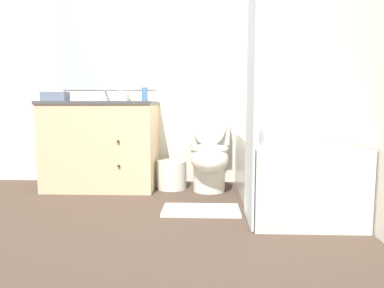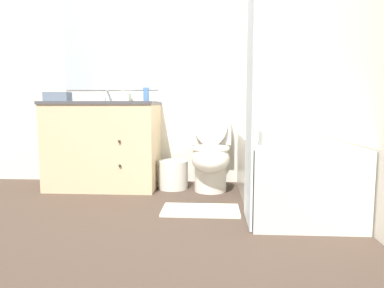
{
  "view_description": "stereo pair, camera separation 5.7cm",
  "coord_description": "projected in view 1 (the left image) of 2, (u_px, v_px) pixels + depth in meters",
  "views": [
    {
      "loc": [
        0.23,
        -1.82,
        0.78
      ],
      "look_at": [
        0.14,
        0.75,
        0.49
      ],
      "focal_mm": 32.0,
      "sensor_mm": 36.0,
      "label": 1
    },
    {
      "loc": [
        0.29,
        -1.82,
        0.78
      ],
      "look_at": [
        0.14,
        0.75,
        0.49
      ],
      "focal_mm": 32.0,
      "sensor_mm": 36.0,
      "label": 2
    }
  ],
  "objects": [
    {
      "name": "hand_towel_folded",
      "position": [
        55.0,
        97.0,
        3.06
      ],
      "size": [
        0.22,
        0.13,
        0.08
      ],
      "color": "slate",
      "rests_on": "vanity_cabinet"
    },
    {
      "name": "bath_towel_folded",
      "position": [
        289.0,
        138.0,
        2.26
      ],
      "size": [
        0.36,
        0.22,
        0.1
      ],
      "color": "white",
      "rests_on": "bathtub"
    },
    {
      "name": "wall_right",
      "position": [
        346.0,
        43.0,
        2.54
      ],
      "size": [
        0.05,
        2.66,
        2.5
      ],
      "color": "white",
      "rests_on": "ground_plane"
    },
    {
      "name": "sink_faucet",
      "position": [
        107.0,
        98.0,
        3.4
      ],
      "size": [
        0.14,
        0.12,
        0.12
      ],
      "color": "silver",
      "rests_on": "vanity_cabinet"
    },
    {
      "name": "wall_back",
      "position": [
        181.0,
        59.0,
        3.44
      ],
      "size": [
        8.0,
        0.06,
        2.5
      ],
      "color": "white",
      "rests_on": "ground_plane"
    },
    {
      "name": "shower_curtain",
      "position": [
        251.0,
        75.0,
        2.2
      ],
      "size": [
        0.01,
        0.39,
        1.95
      ],
      "color": "silver",
      "rests_on": "ground_plane"
    },
    {
      "name": "vanity_cabinet",
      "position": [
        102.0,
        144.0,
        3.25
      ],
      "size": [
        1.03,
        0.61,
        0.82
      ],
      "color": "beige",
      "rests_on": "ground_plane"
    },
    {
      "name": "toilet",
      "position": [
        209.0,
        153.0,
        3.17
      ],
      "size": [
        0.39,
        0.67,
        0.86
      ],
      "color": "silver",
      "rests_on": "ground_plane"
    },
    {
      "name": "soap_dispenser",
      "position": [
        145.0,
        94.0,
        3.16
      ],
      "size": [
        0.06,
        0.06,
        0.16
      ],
      "color": "#4C7AB2",
      "rests_on": "vanity_cabinet"
    },
    {
      "name": "tissue_box",
      "position": [
        121.0,
        97.0,
        3.39
      ],
      "size": [
        0.14,
        0.12,
        0.11
      ],
      "color": "silver",
      "rests_on": "vanity_cabinet"
    },
    {
      "name": "ground_plane",
      "position": [
        163.0,
        247.0,
        1.91
      ],
      "size": [
        14.0,
        14.0,
        0.0
      ],
      "primitive_type": "plane",
      "color": "#47382D"
    },
    {
      "name": "bathtub",
      "position": [
        286.0,
        170.0,
        2.77
      ],
      "size": [
        0.7,
        1.45,
        0.52
      ],
      "color": "silver",
      "rests_on": "ground_plane"
    },
    {
      "name": "bath_mat",
      "position": [
        201.0,
        210.0,
        2.55
      ],
      "size": [
        0.57,
        0.32,
        0.02
      ],
      "color": "silver",
      "rests_on": "ground_plane"
    },
    {
      "name": "wastebasket",
      "position": [
        172.0,
        175.0,
        3.24
      ],
      "size": [
        0.28,
        0.28,
        0.27
      ],
      "color": "silver",
      "rests_on": "ground_plane"
    }
  ]
}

